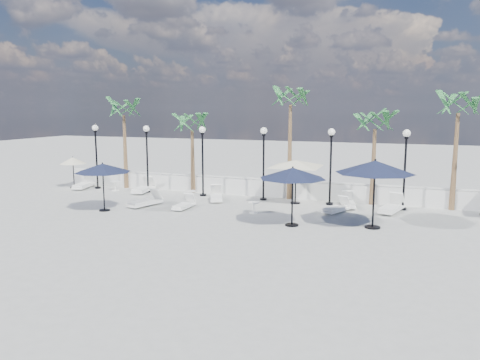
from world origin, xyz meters
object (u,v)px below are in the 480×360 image
(parasol_navy_right, at_px, (375,167))
(lounger_7, at_px, (337,208))
(lounger_2, at_px, (184,205))
(parasol_cream_sq_a, at_px, (296,160))
(lounger_6, at_px, (392,207))
(lounger_0, at_px, (146,201))
(lounger_1, at_px, (84,184))
(parasol_navy_mid, at_px, (293,174))
(lounger_4, at_px, (216,196))
(parasol_navy_left, at_px, (103,168))
(lounger_3, at_px, (144,188))
(parasol_cream_small, at_px, (73,161))
(lounger_5, at_px, (348,203))

(parasol_navy_right, bearing_deg, lounger_7, 127.48)
(lounger_2, xyz_separation_m, parasol_cream_sq_a, (4.75, 3.12, 2.01))
(lounger_2, distance_m, parasol_navy_right, 9.17)
(lounger_6, relative_size, parasol_cream_sq_a, 0.44)
(lounger_0, xyz_separation_m, parasol_navy_right, (10.93, -0.53, 2.25))
(lounger_2, bearing_deg, lounger_1, 159.52)
(lounger_2, distance_m, lounger_7, 7.26)
(lounger_0, relative_size, lounger_1, 0.96)
(lounger_2, relative_size, parasol_navy_mid, 0.59)
(lounger_4, bearing_deg, parasol_navy_left, -158.66)
(lounger_3, distance_m, lounger_7, 11.33)
(lounger_3, distance_m, parasol_cream_sq_a, 9.14)
(lounger_0, distance_m, parasol_navy_mid, 8.09)
(lounger_1, distance_m, parasol_cream_sq_a, 13.24)
(lounger_7, height_order, parasol_cream_sq_a, parasol_cream_sq_a)
(parasol_navy_left, bearing_deg, parasol_navy_mid, 1.82)
(lounger_3, distance_m, parasol_navy_left, 5.21)
(lounger_4, relative_size, parasol_navy_left, 0.75)
(lounger_1, height_order, parasol_cream_sq_a, parasol_cream_sq_a)
(lounger_3, height_order, parasol_cream_sq_a, parasol_cream_sq_a)
(lounger_4, height_order, parasol_navy_right, parasol_navy_right)
(parasol_navy_left, bearing_deg, lounger_2, 26.57)
(lounger_6, relative_size, parasol_navy_left, 0.82)
(lounger_2, height_order, lounger_7, lounger_7)
(lounger_2, distance_m, parasol_cream_small, 9.68)
(lounger_0, distance_m, lounger_4, 3.72)
(lounger_1, xyz_separation_m, lounger_7, (15.40, -1.44, -0.03))
(lounger_2, height_order, parasol_navy_mid, parasol_navy_mid)
(lounger_0, xyz_separation_m, lounger_2, (2.07, 0.11, -0.04))
(lounger_6, bearing_deg, parasol_navy_left, -146.66)
(lounger_2, xyz_separation_m, lounger_6, (9.46, 2.60, 0.05))
(lounger_7, relative_size, parasol_navy_mid, 0.65)
(lounger_1, bearing_deg, lounger_5, -13.54)
(parasol_navy_mid, relative_size, parasol_navy_right, 0.88)
(lounger_4, distance_m, parasol_navy_left, 6.01)
(parasol_navy_left, distance_m, parasol_navy_mid, 9.04)
(lounger_3, bearing_deg, parasol_navy_right, -24.15)
(lounger_4, bearing_deg, lounger_1, 151.31)
(lounger_5, distance_m, parasol_navy_left, 11.94)
(lounger_1, distance_m, parasol_navy_mid, 14.86)
(parasol_cream_sq_a, bearing_deg, lounger_1, 179.91)
(parasol_navy_mid, bearing_deg, lounger_2, 166.22)
(lounger_2, bearing_deg, parasol_cream_small, 161.15)
(parasol_navy_mid, height_order, parasol_navy_right, parasol_navy_right)
(lounger_5, relative_size, parasol_navy_right, 0.58)
(lounger_0, xyz_separation_m, lounger_6, (11.53, 2.71, 0.02))
(lounger_3, distance_m, parasol_cream_small, 5.07)
(lounger_0, bearing_deg, lounger_4, 58.73)
(lounger_6, height_order, parasol_cream_sq_a, parasol_cream_sq_a)
(lounger_1, xyz_separation_m, parasol_navy_mid, (14.02, -4.54, 1.93))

